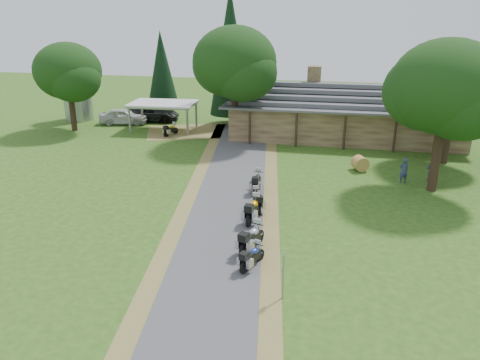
% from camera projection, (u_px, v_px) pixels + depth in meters
% --- Properties ---
extents(ground, '(120.00, 120.00, 0.00)m').
position_uv_depth(ground, '(216.00, 254.00, 22.37)').
color(ground, '#2E4D15').
rests_on(ground, ground).
extents(driveway, '(51.95, 51.95, 0.00)m').
position_uv_depth(driveway, '(225.00, 219.00, 26.15)').
color(driveway, '#49494B').
rests_on(driveway, ground).
extents(lodge, '(21.40, 9.40, 4.90)m').
position_uv_depth(lodge, '(345.00, 110.00, 42.49)').
color(lodge, brown).
rests_on(lodge, ground).
extents(silo, '(2.96, 2.96, 5.92)m').
position_uv_depth(silo, '(77.00, 92.00, 49.02)').
color(silo, gray).
rests_on(silo, ground).
extents(carport, '(6.44, 4.50, 2.69)m').
position_uv_depth(carport, '(164.00, 116.00, 45.18)').
color(carport, silver).
rests_on(carport, ground).
extents(car_white_sedan, '(3.73, 6.52, 2.05)m').
position_uv_depth(car_white_sedan, '(123.00, 114.00, 47.62)').
color(car_white_sedan, silver).
rests_on(car_white_sedan, ground).
extents(car_dark_suv, '(3.35, 6.38, 2.34)m').
position_uv_depth(car_dark_suv, '(152.00, 110.00, 48.89)').
color(car_dark_suv, black).
rests_on(car_dark_suv, ground).
extents(motorcycle_row_a, '(1.15, 1.77, 1.15)m').
position_uv_depth(motorcycle_row_a, '(252.00, 256.00, 21.06)').
color(motorcycle_row_a, '#203A97').
rests_on(motorcycle_row_a, ground).
extents(motorcycle_row_b, '(1.26, 2.17, 1.41)m').
position_uv_depth(motorcycle_row_b, '(252.00, 237.00, 22.51)').
color(motorcycle_row_b, '#A4A7AB').
rests_on(motorcycle_row_b, ground).
extents(motorcycle_row_c, '(0.88, 2.14, 1.43)m').
position_uv_depth(motorcycle_row_c, '(253.00, 209.00, 25.71)').
color(motorcycle_row_c, '#EFA000').
rests_on(motorcycle_row_c, ground).
extents(motorcycle_row_d, '(1.19, 1.99, 1.29)m').
position_uv_depth(motorcycle_row_d, '(257.00, 199.00, 27.15)').
color(motorcycle_row_d, '#B32507').
rests_on(motorcycle_row_d, ground).
extents(motorcycle_row_e, '(0.67, 1.98, 1.35)m').
position_uv_depth(motorcycle_row_e, '(257.00, 181.00, 30.01)').
color(motorcycle_row_e, black).
rests_on(motorcycle_row_e, ground).
extents(motorcycle_carport_a, '(1.13, 1.82, 1.18)m').
position_uv_depth(motorcycle_carport_a, '(171.00, 129.00, 43.42)').
color(motorcycle_carport_a, '#D3BD0D').
rests_on(motorcycle_carport_a, ground).
extents(person_a, '(0.70, 0.60, 2.07)m').
position_uv_depth(person_a, '(404.00, 168.00, 31.27)').
color(person_a, navy).
rests_on(person_a, ground).
extents(person_b, '(0.66, 0.62, 1.89)m').
position_uv_depth(person_b, '(432.00, 168.00, 31.64)').
color(person_b, navy).
rests_on(person_b, ground).
extents(hay_bale, '(1.33, 1.28, 1.06)m').
position_uv_depth(hay_bale, '(360.00, 163.00, 33.90)').
color(hay_bale, '#A27D3B').
rests_on(hay_bale, ground).
extents(sign_post, '(0.38, 0.06, 2.08)m').
position_uv_depth(sign_post, '(283.00, 276.00, 18.56)').
color(sign_post, gray).
rests_on(sign_post, ground).
extents(oak_lodge_left, '(7.14, 7.14, 11.09)m').
position_uv_depth(oak_lodge_left, '(235.00, 78.00, 39.91)').
color(oak_lodge_left, '#103510').
rests_on(oak_lodge_left, ground).
extents(oak_lodge_right, '(6.00, 6.00, 9.33)m').
position_uv_depth(oak_lodge_right, '(453.00, 102.00, 34.15)').
color(oak_lodge_right, '#103510').
rests_on(oak_lodge_right, ground).
extents(oak_driveway, '(6.80, 6.80, 10.74)m').
position_uv_depth(oak_driveway, '(443.00, 108.00, 28.49)').
color(oak_driveway, '#103510').
rests_on(oak_driveway, ground).
extents(oak_silo, '(6.21, 6.21, 9.15)m').
position_uv_depth(oak_silo, '(69.00, 83.00, 43.85)').
color(oak_silo, '#103510').
rests_on(oak_silo, ground).
extents(cedar_near, '(4.20, 4.20, 13.28)m').
position_uv_depth(cedar_near, '(230.00, 58.00, 45.64)').
color(cedar_near, black).
rests_on(cedar_near, ground).
extents(cedar_far, '(3.46, 3.46, 9.05)m').
position_uv_depth(cedar_far, '(162.00, 73.00, 51.13)').
color(cedar_far, black).
rests_on(cedar_far, ground).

